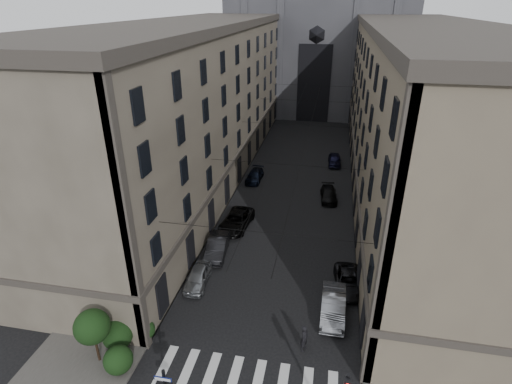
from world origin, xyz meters
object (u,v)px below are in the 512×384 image
Objects in this scene: car_right_midfar at (329,194)px; car_left_midnear at (217,247)px; gothic_tower at (321,18)px; car_right_near at (333,306)px; car_right_midnear at (348,281)px; car_right_far at (335,160)px; pedestrian at (305,338)px; car_left_near at (198,277)px; car_left_midfar at (236,221)px; car_left_far at (255,176)px.

car_left_midnear is at bearing -131.40° from car_right_midfar.
gothic_tower is at bearing 78.61° from car_left_midnear.
car_left_midnear is 0.98× the size of car_right_near.
gothic_tower is 13.08× the size of car_right_midfar.
car_right_midnear is 26.98m from car_right_far.
pedestrian is (-2.91, -7.04, 0.35)m from car_right_midnear.
car_left_midnear reaches higher than car_right_midnear.
car_left_midnear is at bearing -114.53° from car_right_far.
car_right_far is at bearing 67.17° from car_left_near.
car_right_midnear is at bearing -28.73° from car_left_midfar.
car_left_midnear reaches higher than car_right_far.
car_right_far reaches higher than car_left_far.
car_left_midnear is 1.13× the size of car_right_far.
car_right_near is 3.55m from car_right_midnear.
car_right_far reaches higher than car_right_midnear.
car_right_near is at bearing -5.56° from pedestrian.
car_left_midfar reaches higher than car_left_far.
car_right_midnear is at bearing -18.27° from car_left_midnear.
pedestrian is at bearing -70.75° from car_left_far.
car_left_midnear is 1.05× the size of car_right_midnear.
car_left_near is 0.95× the size of car_right_far.
car_right_far is (9.97, 7.51, 0.09)m from car_left_far.
gothic_tower reaches higher than car_left_midnear.
gothic_tower reaches higher than car_left_far.
car_left_near reaches higher than car_right_midfar.
car_left_far is at bearing 114.89° from car_right_near.
car_right_midnear is (11.50, -19.43, 0.00)m from car_left_far.
car_right_midfar is 11.22m from car_right_far.
gothic_tower is 13.11× the size of car_left_far.
car_right_near is at bearing -111.37° from car_right_midnear.
car_left_near is 10.96m from car_right_near.
car_left_midfar reaches higher than car_right_far.
car_left_midnear is 26.41m from car_right_far.
car_left_far is 25.04m from car_right_near.
car_left_far is 22.57m from car_right_midnear.
car_right_near is at bearing -64.25° from car_left_far.
car_left_midnear is 2.44× the size of pedestrian.
car_left_near is at bearing -100.76° from car_left_midnear.
car_left_midnear reaches higher than car_right_midfar.
gothic_tower is 10.53× the size of car_left_midfar.
pedestrian is at bearing -55.25° from car_left_midfar.
car_left_far is at bearing 117.74° from car_right_midnear.
car_left_midfar is 1.28× the size of car_right_far.
gothic_tower is 62.63m from car_right_midnear.
pedestrian is at bearing -32.50° from car_left_near.
car_left_midnear is at bearing 82.36° from car_left_near.
pedestrian reaches higher than car_left_near.
car_right_midfar is (-0.87, 19.09, -0.17)m from car_right_near.
car_right_midfar is (9.62, 13.20, -0.15)m from car_left_midnear.
pedestrian reaches higher than car_right_near.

